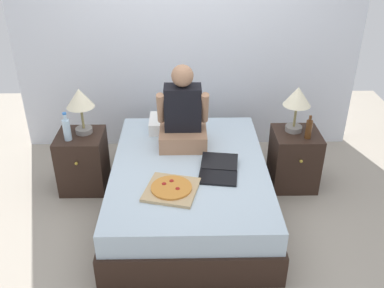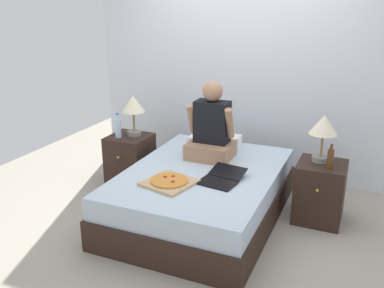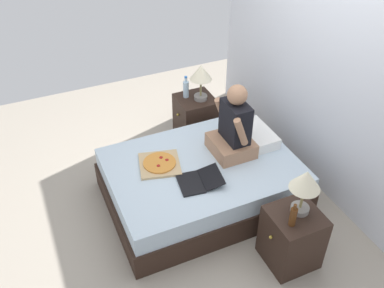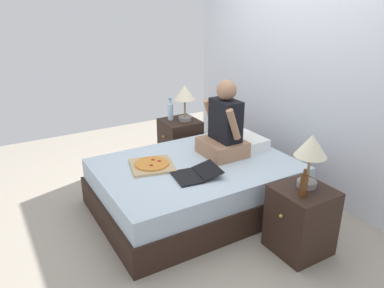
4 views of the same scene
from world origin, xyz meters
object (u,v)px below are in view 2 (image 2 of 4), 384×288
Objects in this scene: nightstand_left at (130,160)px; person_seated at (211,130)px; beer_bottle at (330,158)px; pizza_box at (169,182)px; bed at (202,194)px; lamp_on_right_nightstand at (324,128)px; laptop at (221,179)px; lamp_on_left_nightstand at (133,107)px; nightstand_right at (320,192)px; water_bottle at (118,128)px.

nightstand_left is 1.10m from person_seated.
pizza_box is at bearing -150.95° from beer_bottle.
lamp_on_right_nightstand is (1.01, 0.45, 0.66)m from bed.
nightstand_left is at bearing 177.35° from beer_bottle.
person_seated is 1.71× the size of laptop.
person_seated is 0.82m from pizza_box.
bed is 4.30× the size of lamp_on_left_nightstand.
laptop is (-0.77, -0.61, -0.40)m from lamp_on_right_nightstand.
lamp_on_right_nightstand is (-0.03, 0.05, 0.62)m from nightstand_right.
bed is 0.40m from laptop.
bed is at bearing -159.01° from nightstand_right.
bed is at bearing 69.59° from pizza_box.
water_bottle is (-1.12, 0.31, 0.45)m from bed.
beer_bottle is 1.17m from person_seated.
water_bottle is 2.24m from beer_bottle.
beer_bottle is at bearing 29.05° from pizza_box.
nightstand_right is at bearing 0.00° from nightstand_left.
person_seated reaches higher than water_bottle.
laptop is at bearing -141.41° from lamp_on_right_nightstand.
lamp_on_left_nightstand is at bearing 180.00° from lamp_on_right_nightstand.
lamp_on_right_nightstand is 0.58× the size of person_seated.
pizza_box is at bearing -143.78° from lamp_on_right_nightstand.
nightstand_left is 2.15m from lamp_on_right_nightstand.
nightstand_left is at bearing 180.00° from nightstand_right.
lamp_on_left_nightstand is at bearing 155.82° from bed.
pizza_box is at bearing -41.87° from nightstand_left.
water_bottle is 2.21m from nightstand_right.
nightstand_right is at bearing 2.38° from water_bottle.
lamp_on_left_nightstand and lamp_on_right_nightstand have the same top height.
bed is 4.30× the size of lamp_on_right_nightstand.
lamp_on_right_nightstand reaches higher than beer_bottle.
beer_bottle reaches higher than laptop.
laptop is at bearing -26.22° from lamp_on_left_nightstand.
water_bottle is at bearing 164.55° from bed.
water_bottle is 1.22m from pizza_box.
lamp_on_left_nightstand is 0.93× the size of pizza_box.
lamp_on_left_nightstand is (-1.00, 0.45, 0.66)m from bed.
bed is at bearing -15.45° from water_bottle.
pizza_box is (-0.15, -0.40, 0.27)m from bed.
nightstand_left is 1.42m from laptop.
lamp_on_left_nightstand is 0.58× the size of person_seated.
beer_bottle reaches higher than nightstand_left.
lamp_on_right_nightstand is at bearing 4.17° from person_seated.
nightstand_left is at bearing 156.33° from laptop.
nightstand_left is 1.29× the size of lamp_on_left_nightstand.
pizza_box is (-1.26, -0.70, -0.17)m from beer_bottle.
nightstand_right is at bearing 33.90° from pizza_box.
bed is 3.34× the size of nightstand_right.
nightstand_left is 1.27× the size of laptop.
nightstand_right is 1.00m from laptop.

